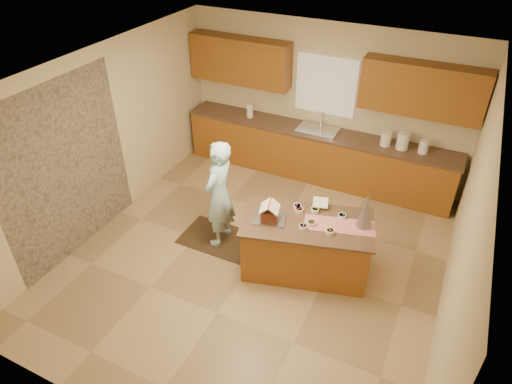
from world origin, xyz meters
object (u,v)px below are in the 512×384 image
island_base (306,247)px  boy (219,194)px  tinsel_tree (366,210)px  gingerbread_house (269,212)px

island_base → boy: 1.42m
tinsel_tree → island_base: bearing=-161.2°
island_base → boy: bearing=163.3°
tinsel_tree → gingerbread_house: (-1.14, -0.40, -0.13)m
tinsel_tree → gingerbread_house: tinsel_tree is taller
island_base → tinsel_tree: size_ratio=3.27×
island_base → gingerbread_house: gingerbread_house is taller
island_base → tinsel_tree: bearing=3.7°
island_base → boy: size_ratio=0.99×
island_base → tinsel_tree: (0.67, 0.23, 0.69)m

